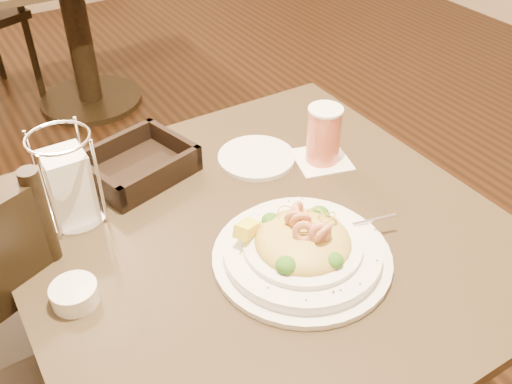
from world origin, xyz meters
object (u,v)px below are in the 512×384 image
background_table (73,8)px  bread_basket (138,166)px  butter_ramekin (75,294)px  side_plate (256,158)px  main_table (261,310)px  drink_glass (324,135)px  pasta_bowl (302,247)px  napkin_caddy (69,184)px

background_table → bread_basket: (-0.35, -1.74, 0.25)m
bread_basket → butter_ramekin: 0.37m
side_plate → main_table: bearing=-119.3°
bread_basket → drink_glass: bearing=-24.1°
drink_glass → bread_basket: 0.41m
drink_glass → side_plate: drink_glass is taller
pasta_bowl → bread_basket: 0.43m
napkin_caddy → side_plate: 0.42m
background_table → pasta_bowl: (-0.20, -2.14, 0.26)m
main_table → background_table: 2.04m
pasta_bowl → side_plate: size_ratio=2.06×
bread_basket → main_table: bearing=-66.4°
drink_glass → bread_basket: (-0.37, 0.17, -0.04)m
background_table → pasta_bowl: pasta_bowl is taller
bread_basket → napkin_caddy: size_ratio=1.34×
drink_glass → main_table: bearing=-151.7°
napkin_caddy → background_table: bearing=74.2°
background_table → butter_ramekin: 2.12m
background_table → pasta_bowl: 2.16m
main_table → background_table: bearing=83.8°
main_table → pasta_bowl: 0.28m
background_table → main_table: bearing=-96.2°
drink_glass → side_plate: 0.16m
background_table → pasta_bowl: size_ratio=2.51×
pasta_bowl → bread_basket: size_ratio=1.41×
butter_ramekin → main_table: bearing=-1.7°
main_table → butter_ramekin: size_ratio=11.37×
background_table → napkin_caddy: size_ratio=4.74×
pasta_bowl → napkin_caddy: (-0.31, 0.33, 0.05)m
background_table → bread_basket: 1.79m
main_table → napkin_caddy: 0.48m
main_table → butter_ramekin: bearing=178.3°
main_table → drink_glass: (0.24, 0.13, 0.30)m
bread_basket → side_plate: (0.25, -0.09, -0.02)m
main_table → drink_glass: drink_glass is taller
main_table → butter_ramekin: (-0.36, 0.01, 0.25)m
main_table → drink_glass: bearing=28.3°
pasta_bowl → napkin_caddy: bearing=133.0°
drink_glass → napkin_caddy: bearing=169.9°
side_plate → butter_ramekin: (-0.48, -0.20, 0.01)m
main_table → side_plate: bearing=60.7°
napkin_caddy → bread_basket: bearing=23.8°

